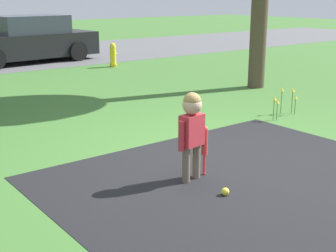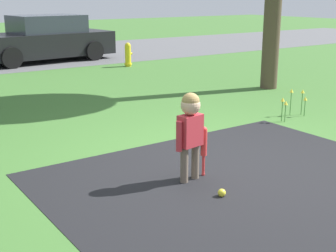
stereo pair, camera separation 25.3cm
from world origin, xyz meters
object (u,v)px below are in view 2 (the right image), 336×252
Objects in this scene: child at (190,125)px; parked_car at (43,40)px; sports_ball at (222,193)px; baseball_bat at (204,144)px; fire_hydrant at (128,55)px.

child is 0.23× the size of parked_car.
child is 11.92× the size of sports_ball.
parked_car is (2.06, 10.28, 0.58)m from sports_ball.
sports_ball is at bearing -110.39° from baseball_bat.
child is at bearing -115.62° from fire_hydrant.
child is at bearing -174.01° from baseball_bat.
fire_hydrant is 0.15× the size of parked_car.
baseball_bat is at bearing -2.65° from child.
fire_hydrant reaches higher than sports_ball.
baseball_bat is 8.14m from fire_hydrant.
fire_hydrant is (3.56, 7.43, -0.30)m from child.
parked_car is (1.87, 9.75, 0.26)m from baseball_bat.
child is 0.76m from sports_ball.
fire_hydrant is at bearing 55.73° from child.
parked_car reaches higher than sports_ball.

